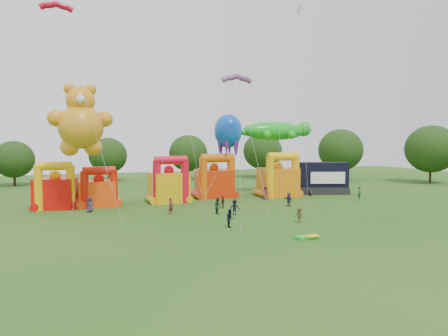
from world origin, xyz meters
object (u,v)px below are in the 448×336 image
object	(u,v)px
bouncy_castle_0	(55,190)
octopus_kite	(221,158)
gecko_kite	(279,143)
spectator_4	(223,202)
stage_trailer	(322,178)
spectator_0	(90,205)
teddy_bear_kite	(81,124)
bouncy_castle_2	(169,185)

from	to	relation	value
bouncy_castle_0	octopus_kite	distance (m)	22.26
bouncy_castle_0	octopus_kite	bearing A→B (deg)	1.12
gecko_kite	spectator_4	size ratio (longest dim) A/B	9.08
stage_trailer	spectator_4	size ratio (longest dim) A/B	5.24
bouncy_castle_0	gecko_kite	distance (m)	32.92
stage_trailer	spectator_0	distance (m)	35.54
bouncy_castle_0	gecko_kite	world-z (taller)	gecko_kite
octopus_kite	spectator_4	xyz separation A→B (m)	(-2.40, -7.45, -5.09)
bouncy_castle_0	teddy_bear_kite	distance (m)	10.02
teddy_bear_kite	spectator_0	world-z (taller)	teddy_bear_kite
stage_trailer	spectator_0	world-z (taller)	stage_trailer
bouncy_castle_0	stage_trailer	bearing A→B (deg)	0.60
bouncy_castle_0	bouncy_castle_2	size ratio (longest dim) A/B	0.93
teddy_bear_kite	spectator_0	xyz separation A→B (m)	(0.81, 0.97, -9.40)
octopus_kite	spectator_4	distance (m)	9.34
bouncy_castle_0	stage_trailer	xyz separation A→B (m)	(39.14, 0.41, 0.16)
teddy_bear_kite	gecko_kite	bearing A→B (deg)	14.36
bouncy_castle_2	teddy_bear_kite	distance (m)	14.64
stage_trailer	teddy_bear_kite	world-z (taller)	teddy_bear_kite
spectator_0	octopus_kite	bearing A→B (deg)	15.11
bouncy_castle_0	bouncy_castle_2	world-z (taller)	bouncy_castle_2
stage_trailer	bouncy_castle_0	bearing A→B (deg)	-179.40
bouncy_castle_2	teddy_bear_kite	xyz separation A→B (m)	(-11.24, -5.14, 7.85)
stage_trailer	spectator_4	world-z (taller)	stage_trailer
stage_trailer	spectator_4	xyz separation A→B (m)	(-19.58, -7.43, -1.63)
gecko_kite	octopus_kite	xyz separation A→B (m)	(-10.36, -1.91, -2.16)
teddy_bear_kite	spectator_0	distance (m)	9.48
bouncy_castle_0	spectator_4	xyz separation A→B (m)	(19.56, -7.02, -1.47)
bouncy_castle_2	spectator_0	xyz separation A→B (m)	(-10.42, -4.17, -1.55)
bouncy_castle_2	spectator_4	distance (m)	8.89
stage_trailer	teddy_bear_kite	bearing A→B (deg)	-171.24
stage_trailer	octopus_kite	world-z (taller)	octopus_kite
gecko_kite	spectator_4	distance (m)	17.41
bouncy_castle_2	stage_trailer	distance (m)	24.79
spectator_4	bouncy_castle_0	bearing A→B (deg)	-67.21
bouncy_castle_0	stage_trailer	size ratio (longest dim) A/B	0.71
bouncy_castle_0	spectator_0	xyz separation A→B (m)	(3.93, -4.17, -1.38)
bouncy_castle_0	spectator_0	size ratio (longest dim) A/B	3.34
bouncy_castle_2	gecko_kite	distance (m)	18.97
bouncy_castle_0	spectator_0	distance (m)	5.89
bouncy_castle_0	spectator_4	bearing A→B (deg)	-19.75
bouncy_castle_2	bouncy_castle_0	bearing A→B (deg)	179.99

